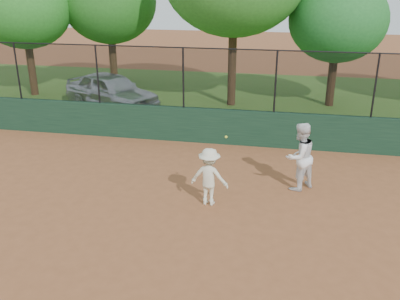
% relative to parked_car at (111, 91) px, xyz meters
% --- Properties ---
extents(ground, '(80.00, 80.00, 0.00)m').
position_rel_parked_car_xyz_m(ground, '(4.45, -9.41, -0.77)').
color(ground, brown).
rests_on(ground, ground).
extents(back_wall, '(26.00, 0.20, 1.20)m').
position_rel_parked_car_xyz_m(back_wall, '(4.45, -3.41, -0.17)').
color(back_wall, '#1A3A26').
rests_on(back_wall, ground).
extents(grass_strip, '(36.00, 12.00, 0.01)m').
position_rel_parked_car_xyz_m(grass_strip, '(4.45, 2.59, -0.77)').
color(grass_strip, '#31581B').
rests_on(grass_strip, ground).
extents(parked_car, '(4.85, 3.67, 1.54)m').
position_rel_parked_car_xyz_m(parked_car, '(0.00, 0.00, 0.00)').
color(parked_car, '#B6BBC0').
rests_on(parked_car, ground).
extents(player_second, '(1.12, 1.11, 1.83)m').
position_rel_parked_car_xyz_m(player_second, '(7.75, -6.45, 0.14)').
color(player_second, white).
rests_on(player_second, ground).
extents(player_main, '(1.00, 0.65, 1.90)m').
position_rel_parked_car_xyz_m(player_main, '(5.59, -7.76, -0.04)').
color(player_main, beige).
rests_on(player_main, ground).
extents(fence_assembly, '(26.00, 0.06, 2.00)m').
position_rel_parked_car_xyz_m(fence_assembly, '(4.42, -3.41, 1.47)').
color(fence_assembly, black).
rests_on(fence_assembly, back_wall).
extents(tree_0, '(4.40, 4.00, 5.98)m').
position_rel_parked_car_xyz_m(tree_0, '(-4.59, 1.59, 3.30)').
color(tree_0, '#4D321B').
rests_on(tree_0, ground).
extents(tree_1, '(4.46, 4.05, 6.12)m').
position_rel_parked_car_xyz_m(tree_1, '(-1.15, 3.26, 3.42)').
color(tree_1, '#483019').
rests_on(tree_1, ground).
extents(tree_3, '(4.04, 3.67, 5.38)m').
position_rel_parked_car_xyz_m(tree_3, '(9.21, 2.30, 2.85)').
color(tree_3, '#3B2413').
rests_on(tree_3, ground).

